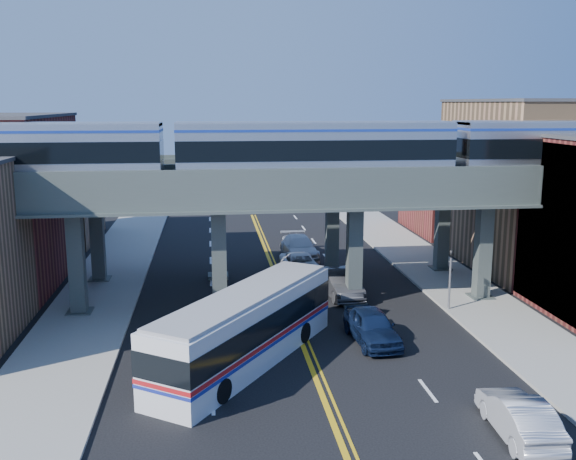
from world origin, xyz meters
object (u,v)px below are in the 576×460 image
(car_lane_c, at_px, (300,264))
(car_parked_curb, at_px, (519,416))
(transit_train, at_px, (315,149))
(traffic_signal, at_px, (450,273))
(car_lane_d, at_px, (299,247))
(stop_sign, at_px, (305,304))
(transit_bus, at_px, (246,328))
(car_lane_b, at_px, (340,283))
(car_lane_a, at_px, (372,326))

(car_lane_c, height_order, car_parked_curb, car_parked_curb)
(transit_train, distance_m, traffic_signal, 10.55)
(car_lane_c, distance_m, car_parked_curb, 23.85)
(car_lane_d, bearing_deg, stop_sign, -100.50)
(transit_bus, height_order, car_lane_b, transit_bus)
(transit_train, bearing_deg, stop_sign, -104.28)
(car_lane_b, distance_m, car_lane_c, 5.94)
(car_lane_c, xyz_separation_m, car_lane_d, (0.60, 4.71, 0.14))
(stop_sign, xyz_separation_m, car_parked_curb, (6.20, -11.00, -0.99))
(car_lane_c, xyz_separation_m, car_parked_curb, (4.70, -23.39, 0.07))
(transit_bus, bearing_deg, stop_sign, -12.39)
(traffic_signal, height_order, car_lane_c, traffic_signal)
(transit_train, distance_m, car_lane_b, 8.86)
(car_lane_a, bearing_deg, car_lane_b, 85.84)
(car_lane_c, bearing_deg, car_lane_a, -86.39)
(transit_bus, bearing_deg, car_lane_d, 19.53)
(car_lane_b, bearing_deg, stop_sign, -120.36)
(car_lane_a, bearing_deg, car_lane_d, 89.45)
(car_lane_b, relative_size, car_parked_curb, 1.11)
(transit_train, bearing_deg, transit_bus, -119.22)
(transit_train, relative_size, car_lane_d, 8.33)
(transit_bus, distance_m, car_lane_d, 20.84)
(car_parked_curb, bearing_deg, car_lane_b, -77.50)
(car_lane_c, bearing_deg, stop_sign, -100.59)
(car_lane_b, distance_m, car_parked_curb, 17.95)
(transit_bus, bearing_deg, car_parked_curb, -95.89)
(transit_train, height_order, car_lane_d, transit_train)
(transit_bus, distance_m, car_lane_a, 6.76)
(transit_bus, distance_m, car_parked_curb, 12.37)
(car_lane_a, bearing_deg, transit_bus, -168.45)
(stop_sign, bearing_deg, transit_train, 75.72)
(stop_sign, xyz_separation_m, car_lane_d, (2.10, 17.10, -0.91))
(traffic_signal, bearing_deg, transit_train, 165.31)
(transit_train, distance_m, car_lane_a, 10.69)
(traffic_signal, relative_size, transit_bus, 0.34)
(transit_bus, bearing_deg, traffic_signal, -29.21)
(stop_sign, height_order, transit_bus, transit_bus)
(transit_bus, height_order, car_parked_curb, transit_bus)
(transit_bus, relative_size, car_lane_d, 2.06)
(stop_sign, bearing_deg, transit_bus, -136.72)
(transit_train, height_order, car_lane_b, transit_train)
(car_lane_c, bearing_deg, transit_train, -95.45)
(transit_bus, bearing_deg, car_lane_a, -39.99)
(car_lane_b, bearing_deg, car_lane_d, 91.79)
(traffic_signal, bearing_deg, car_lane_a, -143.29)
(car_lane_b, relative_size, car_lane_c, 1.02)
(transit_train, relative_size, car_parked_curb, 10.36)
(car_lane_b, xyz_separation_m, car_lane_d, (-1.15, 10.39, -0.01))
(car_lane_c, relative_size, car_parked_curb, 1.08)
(car_lane_c, relative_size, car_lane_d, 0.87)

